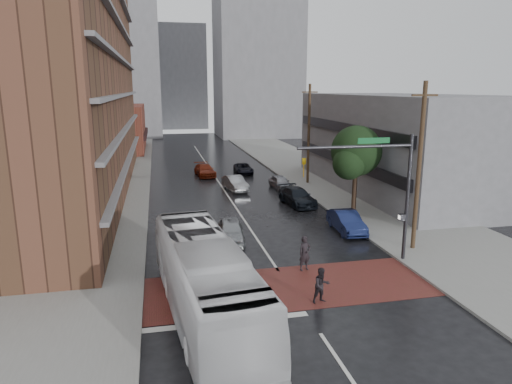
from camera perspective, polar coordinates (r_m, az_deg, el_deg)
ground at (r=22.62m, az=4.51°, el=-12.27°), size 160.00×160.00×0.00m
crosswalk at (r=23.05m, az=4.15°, el=-11.73°), size 14.00×5.00×0.02m
sidewalk_west at (r=45.92m, az=-18.77°, el=0.22°), size 9.00×90.00×0.15m
sidewalk_east at (r=48.83m, az=9.09°, el=1.48°), size 9.00×90.00×0.15m
apartment_block at (r=44.53m, az=-23.61°, el=17.53°), size 10.00×44.00×28.00m
storefront_west at (r=74.08m, az=-16.92°, el=7.61°), size 8.00×16.00×7.00m
building_east at (r=45.82m, az=17.43°, el=5.91°), size 11.00×26.00×9.00m
distant_tower_west at (r=98.12m, az=-17.52°, el=16.06°), size 18.00×16.00×32.00m
distant_tower_east at (r=94.12m, az=0.16°, el=18.01°), size 16.00×14.00×36.00m
distant_tower_center at (r=114.77m, az=-9.45°, el=13.92°), size 12.00×10.00×24.00m
street_tree at (r=35.13m, az=12.42°, el=4.62°), size 4.20×4.10×6.90m
signal_mast at (r=25.53m, az=15.75°, el=1.41°), size 6.50×0.30×7.20m
utility_pole_near at (r=28.20m, az=19.71°, el=3.03°), size 1.60×0.26×10.00m
utility_pole_far at (r=46.24m, az=6.61°, el=7.27°), size 1.60×0.26×10.00m
transit_bus at (r=19.69m, az=-6.35°, el=-10.86°), size 4.08×12.42×3.40m
pedestrian_a at (r=24.74m, az=6.12°, el=-7.63°), size 0.80×0.62×1.92m
pedestrian_b at (r=21.36m, az=8.21°, el=-11.48°), size 0.90×0.76×1.67m
car_travel_a at (r=29.11m, az=-3.18°, el=-4.90°), size 2.18×4.38×1.44m
car_travel_b at (r=43.61m, az=-2.62°, el=1.09°), size 2.16×4.41×1.39m
car_travel_c at (r=51.11m, az=-6.42°, el=2.73°), size 2.31×4.70×1.32m
suv_travel at (r=52.30m, az=-1.59°, el=2.96°), size 2.14×4.29×1.17m
car_parked_near at (r=31.68m, az=11.24°, el=-3.66°), size 1.71×4.41×1.43m
car_parked_mid at (r=38.36m, az=5.19°, el=-0.58°), size 2.53×5.03×1.40m
car_parked_far at (r=44.46m, az=3.07°, el=1.24°), size 1.79×3.85×1.27m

